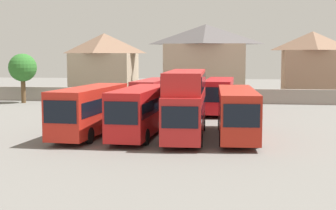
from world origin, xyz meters
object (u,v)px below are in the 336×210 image
object	(u,v)px
bus_2	(140,109)
tree_left_of_lot	(23,68)
house_terrace_left	(104,64)
house_terrace_centre	(205,61)
bus_3	(186,100)
bus_4	(237,110)
bus_7	(219,94)
bus_1	(91,108)
bus_6	(191,94)
bus_5	(153,93)
house_terrace_right	(312,65)

from	to	relation	value
bus_2	tree_left_of_lot	world-z (taller)	tree_left_of_lot
house_terrace_left	house_terrace_centre	world-z (taller)	house_terrace_centre
bus_3	house_terrace_left	distance (m)	36.82
bus_2	bus_4	bearing A→B (deg)	96.09
bus_3	bus_7	size ratio (longest dim) A/B	1.04
bus_2	house_terrace_left	world-z (taller)	house_terrace_left
bus_1	bus_4	size ratio (longest dim) A/B	0.96
bus_4	house_terrace_left	world-z (taller)	house_terrace_left
bus_1	house_terrace_centre	bearing A→B (deg)	172.49
bus_6	bus_7	xyz separation A→B (m)	(2.97, -0.21, 0.05)
bus_1	bus_5	distance (m)	15.66
bus_7	house_terrace_right	distance (m)	20.95
house_terrace_centre	bus_1	bearing A→B (deg)	-100.79
bus_7	house_terrace_right	xyz separation A→B (m)	(11.65, 17.21, 2.64)
bus_4	bus_5	world-z (taller)	bus_4
bus_2	bus_3	world-z (taller)	bus_3
bus_3	bus_4	distance (m)	3.69
bus_5	house_terrace_right	distance (m)	25.34
bus_1	house_terrace_right	world-z (taller)	house_terrace_right
bus_3	tree_left_of_lot	xyz separation A→B (m)	(-22.60, 22.44, 1.63)
bus_3	bus_5	size ratio (longest dim) A/B	1.04
bus_2	bus_7	xyz separation A→B (m)	(5.10, 15.46, -0.04)
house_terrace_left	house_terrace_right	xyz separation A→B (m)	(28.76, -0.77, 0.00)
bus_7	bus_2	bearing A→B (deg)	-17.11
bus_3	house_terrace_left	size ratio (longest dim) A/B	1.22
bus_7	house_terrace_right	bearing A→B (deg)	147.04
bus_1	tree_left_of_lot	world-z (taller)	tree_left_of_lot
bus_6	house_terrace_centre	world-z (taller)	house_terrace_centre
bus_7	house_terrace_left	xyz separation A→B (m)	(-17.11, 17.99, 2.64)
house_terrace_left	bus_2	bearing A→B (deg)	-70.24
bus_5	house_terrace_right	bearing A→B (deg)	134.92
house_terrace_left	house_terrace_right	bearing A→B (deg)	-1.54
bus_3	tree_left_of_lot	bearing A→B (deg)	-137.19
bus_7	house_terrace_centre	distance (m)	17.91
house_terrace_centre	bus_5	bearing A→B (deg)	-104.19
bus_3	bus_6	bearing A→B (deg)	-178.13
bus_6	house_terrace_left	bearing A→B (deg)	-144.08
bus_5	bus_7	distance (m)	6.94
bus_6	house_terrace_centre	size ratio (longest dim) A/B	0.98
bus_5	house_terrace_left	bearing A→B (deg)	-147.76
bus_3	bus_7	bearing A→B (deg)	170.93
bus_5	house_terrace_centre	size ratio (longest dim) A/B	0.93
bus_6	bus_7	distance (m)	2.98
bus_6	bus_4	bearing A→B (deg)	14.82
bus_6	tree_left_of_lot	distance (m)	22.61
bus_2	bus_4	world-z (taller)	bus_2
bus_5	tree_left_of_lot	xyz separation A→B (m)	(-17.47, 6.79, 2.40)
bus_2	bus_6	size ratio (longest dim) A/B	0.93
house_terrace_centre	tree_left_of_lot	world-z (taller)	house_terrace_centre
house_terrace_left	bus_5	bearing A→B (deg)	-60.21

